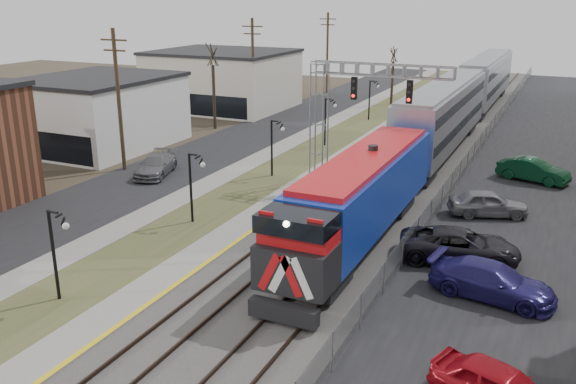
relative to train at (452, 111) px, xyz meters
The scene contains 20 objects.
street_west 18.91m from the train, 155.42° to the right, with size 7.00×120.00×0.04m, color black.
sidewalk 14.99m from the train, 148.11° to the right, with size 2.00×120.00×0.08m, color gray.
grass_median 12.60m from the train, 140.69° to the right, with size 4.00×120.00×0.06m, color #414625.
platform 10.51m from the train, 129.89° to the right, with size 2.00×120.00×0.24m, color gray.
ballast_bed 8.40m from the train, 100.92° to the right, with size 8.00×120.00×0.20m, color #595651.
platform_edge 9.95m from the train, 125.85° to the right, with size 0.24×120.00×0.01m, color gold.
track_near 8.92m from the train, 114.23° to the right, with size 1.58×120.00×0.15m.
track_far 8.20m from the train, 90.00° to the right, with size 1.58×120.00×0.15m.
train is the anchor object (origin of this frame).
signal_gantry 15.63m from the train, 106.15° to the right, with size 9.00×1.07×8.15m.
lampposts 26.28m from the train, 111.20° to the right, with size 0.14×62.14×4.00m.
utility_poles 26.84m from the train, 138.37° to the right, with size 0.28×80.28×10.00m.
fence 8.49m from the train, 70.86° to the right, with size 0.04×120.00×1.60m, color gray.
buildings_west 32.36m from the train, 144.98° to the right, with size 14.00×67.00×7.00m.
bare_trees 18.57m from the train, 167.99° to the right, with size 12.30×42.30×5.95m.
car_lot_c 24.40m from the train, 78.25° to the right, with size 2.59×5.62×1.56m, color black.
car_lot_d 27.93m from the train, 75.76° to the right, with size 2.11×5.19×1.51m, color navy.
car_lot_e 17.71m from the train, 72.41° to the right, with size 1.78×4.43×1.51m, color slate.
car_lot_f 11.23m from the train, 49.53° to the right, with size 1.63×4.67×1.54m, color #0B371D.
car_street_b 24.86m from the train, 133.37° to the right, with size 1.98×4.87×1.41m, color slate.
Camera 1 is at (14.33, -8.66, 12.21)m, focal length 38.00 mm.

